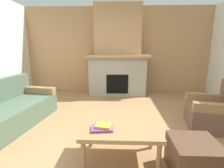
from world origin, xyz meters
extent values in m
plane|color=#9E754C|center=(0.00, 0.00, 0.00)|extent=(9.00, 9.00, 0.00)
cube|color=tan|center=(0.00, 3.00, 1.35)|extent=(6.00, 0.12, 2.70)
cube|color=gray|center=(0.00, 2.59, 0.57)|extent=(1.70, 0.70, 1.15)
cube|color=black|center=(0.00, 2.26, 0.38)|extent=(0.64, 0.08, 0.56)
cube|color=tan|center=(0.00, 2.54, 1.19)|extent=(1.90, 0.82, 0.08)
cube|color=tan|center=(0.00, 2.69, 1.97)|extent=(1.40, 0.50, 1.47)
cube|color=#4C604C|center=(-1.94, 0.26, 0.20)|extent=(1.08, 1.90, 0.40)
cube|color=#997047|center=(-1.83, 1.08, 0.48)|extent=(0.85, 0.27, 0.15)
cube|color=brown|center=(1.72, 0.35, 0.20)|extent=(0.90, 0.90, 0.40)
cube|color=#997047|center=(1.78, 0.66, 0.48)|extent=(0.77, 0.29, 0.15)
cube|color=#997047|center=(1.65, 0.05, 0.48)|extent=(0.77, 0.29, 0.15)
cube|color=#997047|center=(0.07, -0.60, 0.41)|extent=(1.00, 0.60, 0.05)
cylinder|color=#997047|center=(-0.37, -0.84, 0.19)|extent=(0.06, 0.06, 0.38)
cylinder|color=#997047|center=(0.51, -0.84, 0.19)|extent=(0.06, 0.06, 0.38)
cylinder|color=#997047|center=(-0.37, -0.36, 0.19)|extent=(0.06, 0.06, 0.38)
cylinder|color=#997047|center=(0.51, -0.36, 0.19)|extent=(0.06, 0.06, 0.38)
cube|color=#4C3323|center=(0.91, -0.84, 0.20)|extent=(0.52, 0.52, 0.40)
cube|color=#7A3D84|center=(-0.16, -0.65, 0.45)|extent=(0.29, 0.22, 0.03)
cube|color=gold|center=(-0.15, -0.64, 0.48)|extent=(0.21, 0.18, 0.03)
camera|label=1|loc=(0.04, -2.56, 1.43)|focal=26.69mm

